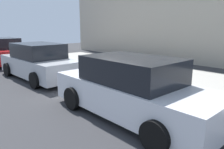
{
  "coord_description": "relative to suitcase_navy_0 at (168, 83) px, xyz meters",
  "views": [
    {
      "loc": [
        -6.75,
        5.5,
        2.31
      ],
      "look_at": [
        -1.35,
        0.62,
        0.68
      ],
      "focal_mm": 34.16,
      "sensor_mm": 36.0,
      "label": 1
    }
  ],
  "objects": [
    {
      "name": "parked_car_white_0",
      "position": [
        -0.35,
        2.24,
        0.29
      ],
      "size": [
        4.67,
        1.98,
        1.57
      ],
      "color": "silver",
      "rests_on": "ground_plane"
    },
    {
      "name": "suitcase_olive_5",
      "position": [
        2.58,
        0.01,
        0.04
      ],
      "size": [
        0.45,
        0.23,
        0.97
      ],
      "color": "#59601E",
      "rests_on": "sidewalk_curb"
    },
    {
      "name": "ground_plane",
      "position": [
        2.82,
        0.64,
        -0.44
      ],
      "size": [
        40.0,
        40.0,
        0.0
      ],
      "primitive_type": "plane",
      "color": "#333335"
    },
    {
      "name": "suitcase_maroon_3",
      "position": [
        1.6,
        0.04,
        -0.03
      ],
      "size": [
        0.37,
        0.25,
        0.86
      ],
      "color": "maroon",
      "rests_on": "sidewalk_curb"
    },
    {
      "name": "suitcase_black_4",
      "position": [
        2.07,
        0.05,
        0.01
      ],
      "size": [
        0.35,
        0.24,
        0.85
      ],
      "color": "black",
      "rests_on": "sidewalk_curb"
    },
    {
      "name": "parked_car_red_2",
      "position": [
        10.86,
        2.24,
        0.32
      ],
      "size": [
        4.7,
        2.12,
        1.62
      ],
      "color": "#AD1619",
      "rests_on": "ground_plane"
    },
    {
      "name": "suitcase_silver_2",
      "position": [
        1.08,
        0.03,
        0.08
      ],
      "size": [
        0.48,
        0.26,
        1.05
      ],
      "color": "#9EA0A8",
      "rests_on": "sidewalk_curb"
    },
    {
      "name": "fire_hydrant",
      "position": [
        3.47,
        -0.01,
        0.07
      ],
      "size": [
        0.39,
        0.21,
        0.72
      ],
      "color": "#99999E",
      "rests_on": "sidewalk_curb"
    },
    {
      "name": "suitcase_navy_0",
      "position": [
        0.0,
        0.0,
        0.0
      ],
      "size": [
        0.38,
        0.22,
        0.9
      ],
      "color": "navy",
      "rests_on": "sidewalk_curb"
    },
    {
      "name": "parked_car_silver_1",
      "position": [
        5.34,
        2.24,
        0.3
      ],
      "size": [
        4.71,
        2.14,
        1.59
      ],
      "color": "#B2B5BA",
      "rests_on": "ground_plane"
    },
    {
      "name": "sidewalk_curb",
      "position": [
        2.82,
        -1.86,
        -0.37
      ],
      "size": [
        18.0,
        5.0,
        0.14
      ],
      "primitive_type": "cube",
      "color": "#ADA89E",
      "rests_on": "ground_plane"
    },
    {
      "name": "bollard_post",
      "position": [
        4.04,
        0.14,
        0.03
      ],
      "size": [
        0.16,
        0.16,
        0.67
      ],
      "primitive_type": "cylinder",
      "color": "#333338",
      "rests_on": "sidewalk_curb"
    },
    {
      "name": "suitcase_teal_1",
      "position": [
        0.51,
        0.02,
        0.01
      ],
      "size": [
        0.44,
        0.2,
        0.69
      ],
      "color": "#0F606B",
      "rests_on": "sidewalk_curb"
    }
  ]
}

